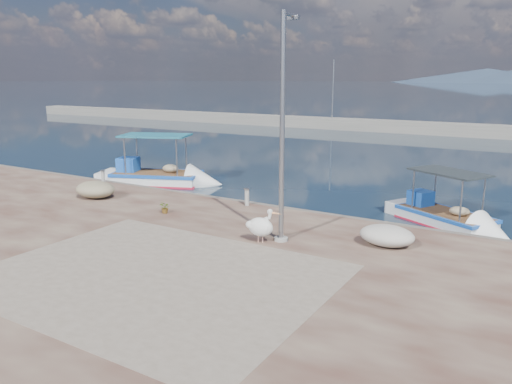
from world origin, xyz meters
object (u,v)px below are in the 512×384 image
(boat_left, at_px, (156,179))
(pelican, at_px, (261,226))
(boat_right, at_px, (444,219))
(bollard_near, at_px, (247,196))
(lamp_post, at_px, (282,138))

(boat_left, xyz_separation_m, pelican, (10.60, -6.80, 0.78))
(boat_right, relative_size, bollard_near, 7.28)
(pelican, xyz_separation_m, bollard_near, (-2.85, 3.71, -0.13))
(boat_left, xyz_separation_m, lamp_post, (11.05, -6.29, 3.56))
(boat_right, relative_size, lamp_post, 0.75)
(pelican, relative_size, bollard_near, 1.61)
(boat_left, bearing_deg, lamp_post, -51.08)
(lamp_post, height_order, bollard_near, lamp_post)
(bollard_near, bearing_deg, boat_right, 23.99)
(pelican, bearing_deg, bollard_near, 112.88)
(boat_left, relative_size, boat_right, 1.28)
(boat_right, xyz_separation_m, pelican, (-4.24, -6.86, 0.83))
(boat_right, bearing_deg, bollard_near, -127.27)
(pelican, bearing_deg, boat_left, 132.60)
(bollard_near, bearing_deg, pelican, -52.39)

